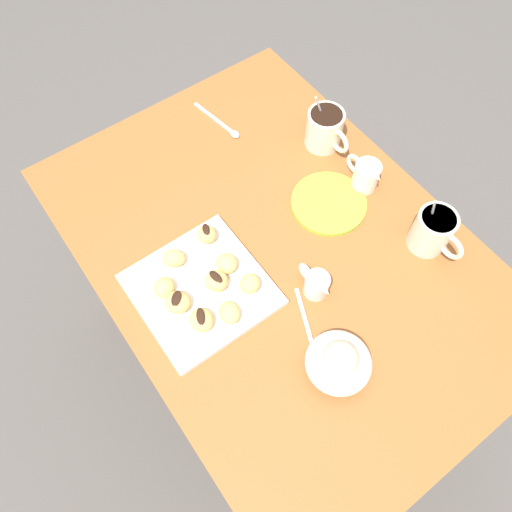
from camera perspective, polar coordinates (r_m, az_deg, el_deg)
The scene contains 24 objects.
ground_plane at distance 1.73m, azimuth 1.70°, elevation -10.58°, with size 8.00×8.00×0.00m, color #514C47.
dining_table at distance 1.19m, azimuth 2.43°, elevation -2.08°, with size 1.07×0.75×0.70m.
pastry_plate_square at distance 1.03m, azimuth -6.42°, elevation -3.92°, with size 0.26×0.26×0.02m, color white.
coffee_mug_cream_left at distance 1.23m, azimuth 8.04°, elevation 14.49°, with size 0.13×0.09×0.15m.
coffee_mug_cream_right at distance 1.11m, azimuth 19.93°, elevation 2.79°, with size 0.13×0.08×0.15m.
cream_pitcher_white at distance 1.17m, azimuth 12.63°, elevation 9.23°, with size 0.10×0.06×0.07m.
ice_cream_bowl at distance 0.95m, azimuth 9.61°, elevation -12.04°, with size 0.13×0.13×0.09m.
chocolate_sauce_pitcher at distance 1.01m, azimuth 6.99°, elevation -3.25°, with size 0.09×0.05×0.06m.
saucer_lime_left at distance 1.15m, azimuth 8.44°, elevation 6.11°, with size 0.17×0.17×0.01m, color #9EC633.
loose_spoon_near_saucer at distance 1.00m, azimuth 6.20°, elevation -9.01°, with size 0.15×0.07×0.01m.
loose_spoon_by_plate at distance 1.30m, azimuth -4.01°, elevation 15.06°, with size 0.16×0.04×0.01m.
beignet_0 at distance 1.02m, azimuth -10.65°, elevation -3.63°, with size 0.04×0.05×0.03m, color #E5B260.
beignet_1 at distance 1.01m, azimuth -4.55°, elevation -3.01°, with size 0.05×0.05×0.04m, color #E5B260.
chocolate_drizzle_1 at distance 0.99m, azimuth -4.63°, elevation -2.51°, with size 0.03×0.02×0.01m, color black.
beignet_2 at distance 0.98m, azimuth -3.10°, elevation -6.58°, with size 0.05×0.04×0.03m, color #E5B260.
beignet_3 at distance 1.00m, azimuth -9.10°, elevation -5.34°, with size 0.05×0.05×0.04m, color #E5B260.
chocolate_drizzle_3 at distance 0.98m, azimuth -9.26°, elevation -4.87°, with size 0.03×0.02×0.01m, color black.
beignet_4 at distance 1.05m, azimuth -9.55°, elevation -0.26°, with size 0.05×0.04×0.03m, color #E5B260.
beignet_5 at distance 1.00m, azimuth -0.70°, elevation -3.23°, with size 0.05×0.04×0.03m, color #E5B260.
beignet_6 at distance 0.98m, azimuth -6.35°, elevation -7.40°, with size 0.05×0.05×0.04m, color #E5B260.
chocolate_drizzle_6 at distance 0.96m, azimuth -6.47°, elevation -6.99°, with size 0.04×0.02×0.01m, color black.
beignet_7 at distance 1.03m, azimuth -3.42°, elevation -0.86°, with size 0.05×0.05×0.03m, color #E5B260.
beignet_8 at distance 1.06m, azimuth -5.74°, elevation 2.52°, with size 0.04×0.04×0.04m, color #E5B260.
chocolate_drizzle_8 at distance 1.04m, azimuth -5.84°, elevation 3.12°, with size 0.03×0.01×0.01m, color black.
Camera 1 is at (0.40, -0.35, 1.65)m, focal length 34.38 mm.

